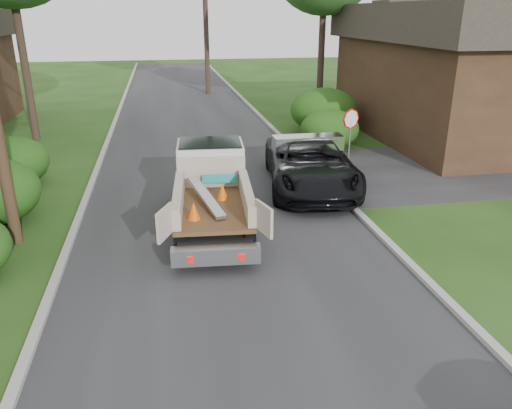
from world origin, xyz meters
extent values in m
plane|color=#204012|center=(0.00, 0.00, 0.00)|extent=(120.00, 120.00, 0.00)
cube|color=#28282B|center=(0.00, 10.00, 0.00)|extent=(8.00, 90.00, 0.02)
cube|color=#28282B|center=(12.00, 9.00, 0.01)|extent=(16.00, 7.00, 0.02)
cube|color=#9E9E99|center=(-4.10, 10.00, 0.06)|extent=(0.20, 90.00, 0.12)
cube|color=#9E9E99|center=(4.10, 10.00, 0.06)|extent=(0.20, 90.00, 0.12)
cylinder|color=slate|center=(5.20, 9.00, 1.00)|extent=(0.06, 0.06, 2.00)
cylinder|color=#B20A0A|center=(5.20, 9.00, 2.10)|extent=(0.71, 0.32, 0.76)
cube|color=#372216|center=(13.00, 14.00, 2.25)|extent=(9.00, 12.00, 4.50)
cube|color=#332B26|center=(13.00, 14.00, 5.30)|extent=(9.72, 12.96, 1.60)
cube|color=#332B26|center=(13.00, 14.00, 6.10)|extent=(9.72, 1.80, 0.20)
ellipsoid|color=#1B440F|center=(-6.80, 10.00, 0.85)|extent=(2.60, 2.60, 1.70)
ellipsoid|color=#1B440F|center=(5.80, 13.00, 0.85)|extent=(2.60, 2.60, 1.70)
ellipsoid|color=#1B440F|center=(6.50, 16.00, 1.10)|extent=(3.38, 3.38, 2.21)
cylinder|color=#2D2119|center=(-7.50, 17.00, 4.50)|extent=(0.36, 0.36, 9.00)
cylinder|color=#2D2119|center=(7.50, 20.00, 4.25)|extent=(0.36, 0.36, 8.50)
cylinder|color=#2D2119|center=(2.00, 30.00, 5.50)|extent=(0.36, 0.36, 11.00)
cylinder|color=black|center=(-1.01, 6.45, 0.40)|extent=(0.33, 0.82, 0.80)
cylinder|color=black|center=(0.68, 6.32, 0.40)|extent=(0.33, 0.82, 0.80)
cylinder|color=black|center=(-1.28, 3.08, 0.40)|extent=(0.33, 0.82, 0.80)
cylinder|color=black|center=(0.41, 2.95, 0.40)|extent=(0.33, 0.82, 0.80)
cube|color=black|center=(-0.29, 4.79, 0.55)|extent=(2.18, 5.28, 0.21)
cube|color=silver|center=(-0.14, 6.65, 1.33)|extent=(2.08, 1.75, 1.38)
cube|color=black|center=(-0.14, 6.65, 1.82)|extent=(1.93, 1.61, 0.49)
cube|color=#472D19|center=(-0.34, 4.17, 0.89)|extent=(2.21, 3.35, 0.11)
cube|color=beige|center=(-0.21, 5.76, 1.38)|extent=(1.96, 0.24, 0.89)
cube|color=beige|center=(-1.23, 4.24, 1.20)|extent=(0.46, 3.03, 0.53)
cube|color=beige|center=(0.55, 4.09, 1.20)|extent=(0.46, 3.03, 0.53)
cube|color=silver|center=(-0.49, 2.26, 0.49)|extent=(2.06, 0.47, 0.40)
cube|color=#B20505|center=(-1.08, 2.15, 0.49)|extent=(0.14, 0.05, 0.14)
cube|color=#B20505|center=(0.07, 2.05, 0.49)|extent=(0.14, 0.05, 0.14)
cube|color=beige|center=(-1.59, 2.48, 1.29)|extent=(0.40, 0.76, 0.71)
cube|color=beige|center=(0.63, 2.30, 1.29)|extent=(0.28, 0.79, 0.71)
cube|color=silver|center=(-0.51, 4.27, 1.19)|extent=(0.79, 2.30, 0.41)
cone|color=#F2590A|center=(-0.89, 3.41, 1.17)|extent=(0.34, 0.34, 0.44)
cone|color=#F2590A|center=(-0.03, 4.68, 1.17)|extent=(0.34, 0.34, 0.44)
cube|color=#148C84|center=(-0.01, 5.52, 1.25)|extent=(0.98, 0.16, 0.25)
imported|color=black|center=(3.38, 7.82, 0.85)|extent=(3.69, 6.46, 1.70)
camera|label=1|loc=(-1.48, -7.97, 5.67)|focal=35.00mm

